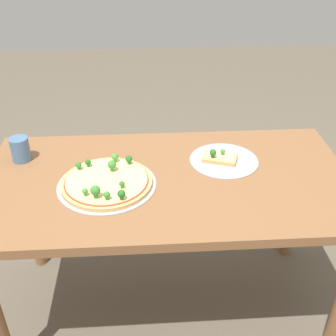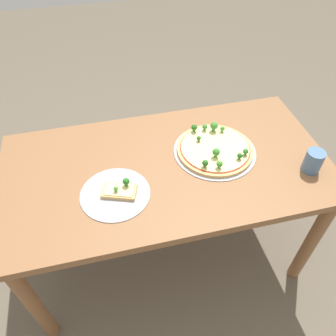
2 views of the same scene
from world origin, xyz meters
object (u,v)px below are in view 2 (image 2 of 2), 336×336
Objects in this scene: dining_table at (167,179)px; pizza_tray_whole at (215,149)px; pizza_tray_slice at (117,192)px; drinking_cup at (313,161)px.

pizza_tray_whole is (0.23, 0.03, 0.10)m from dining_table.
pizza_tray_whole is 0.47m from pizza_tray_slice.
pizza_tray_whole is 1.32× the size of pizza_tray_slice.
pizza_tray_whole is at bearing 8.54° from dining_table.
pizza_tray_whole is 0.41m from drinking_cup.
drinking_cup is at bearing -4.19° from pizza_tray_slice.
pizza_tray_slice reaches higher than dining_table.
pizza_tray_slice is at bearing 175.81° from drinking_cup.
drinking_cup is at bearing -16.09° from dining_table.
pizza_tray_slice is (-0.45, -0.14, -0.01)m from pizza_tray_whole.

